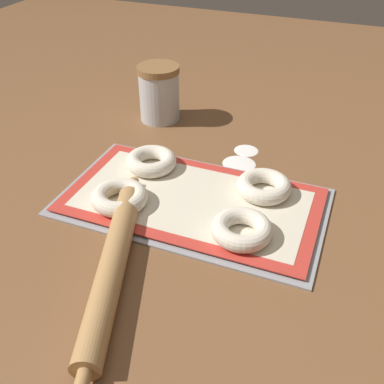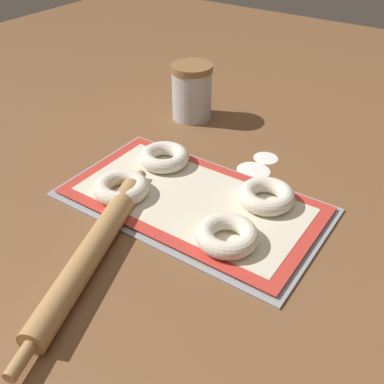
{
  "view_description": "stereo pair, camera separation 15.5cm",
  "coord_description": "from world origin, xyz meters",
  "views": [
    {
      "loc": [
        0.24,
        -0.66,
        0.53
      ],
      "look_at": [
        -0.01,
        -0.01,
        0.03
      ],
      "focal_mm": 42.0,
      "sensor_mm": 36.0,
      "label": 1
    },
    {
      "loc": [
        0.38,
        -0.59,
        0.53
      ],
      "look_at": [
        -0.01,
        -0.01,
        0.03
      ],
      "focal_mm": 42.0,
      "sensor_mm": 36.0,
      "label": 2
    }
  ],
  "objects": [
    {
      "name": "bagel_front_right",
      "position": [
        0.11,
        -0.08,
        0.03
      ],
      "size": [
        0.11,
        0.11,
        0.03
      ],
      "color": "silver",
      "rests_on": "baking_mat"
    },
    {
      "name": "flour_patch_far",
      "position": [
        0.03,
        0.16,
        0.0
      ],
      "size": [
        0.07,
        0.07,
        0.0
      ],
      "color": "white",
      "rests_on": "ground_plane"
    },
    {
      "name": "bagel_back_right",
      "position": [
        0.11,
        0.06,
        0.03
      ],
      "size": [
        0.11,
        0.11,
        0.03
      ],
      "color": "silver",
      "rests_on": "baking_mat"
    },
    {
      "name": "baking_mat",
      "position": [
        -0.01,
        -0.01,
        0.01
      ],
      "size": [
        0.49,
        0.26,
        0.0
      ],
      "color": "red",
      "rests_on": "baking_tray"
    },
    {
      "name": "ground_plane",
      "position": [
        0.0,
        0.0,
        0.0
      ],
      "size": [
        2.8,
        2.8,
        0.0
      ],
      "primitive_type": "plane",
      "color": "brown"
    },
    {
      "name": "baking_tray",
      "position": [
        -0.01,
        -0.01,
        0.0
      ],
      "size": [
        0.51,
        0.29,
        0.01
      ],
      "color": "#93969B",
      "rests_on": "ground_plane"
    },
    {
      "name": "flour_canister",
      "position": [
        -0.22,
        0.3,
        0.07
      ],
      "size": [
        0.1,
        0.1,
        0.14
      ],
      "color": "silver",
      "rests_on": "ground_plane"
    },
    {
      "name": "bagel_back_left",
      "position": [
        -0.13,
        0.06,
        0.03
      ],
      "size": [
        0.11,
        0.11,
        0.03
      ],
      "color": "silver",
      "rests_on": "baking_mat"
    },
    {
      "name": "rolling_pin",
      "position": [
        -0.06,
        -0.23,
        0.02
      ],
      "size": [
        0.17,
        0.45,
        0.04
      ],
      "color": "#AD7F4C",
      "rests_on": "ground_plane"
    },
    {
      "name": "flour_patch_near",
      "position": [
        0.03,
        0.22,
        0.0
      ],
      "size": [
        0.06,
        0.06,
        0.0
      ],
      "color": "white",
      "rests_on": "ground_plane"
    },
    {
      "name": "bagel_front_left",
      "position": [
        -0.13,
        -0.07,
        0.03
      ],
      "size": [
        0.11,
        0.11,
        0.03
      ],
      "color": "silver",
      "rests_on": "baking_mat"
    }
  ]
}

